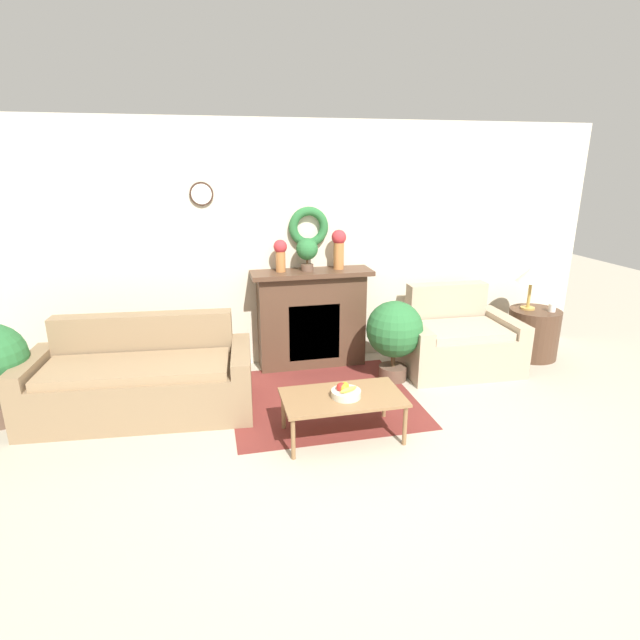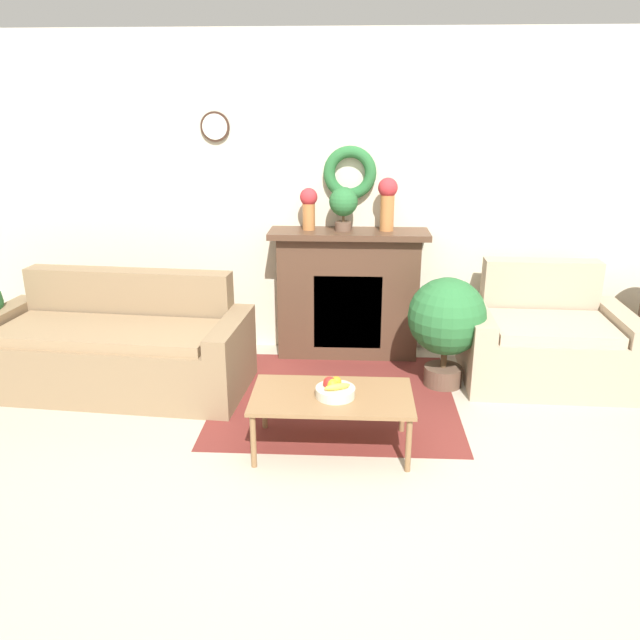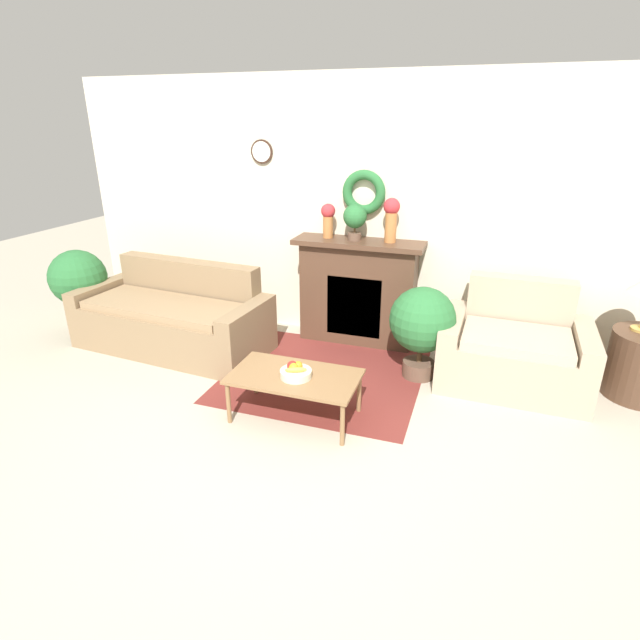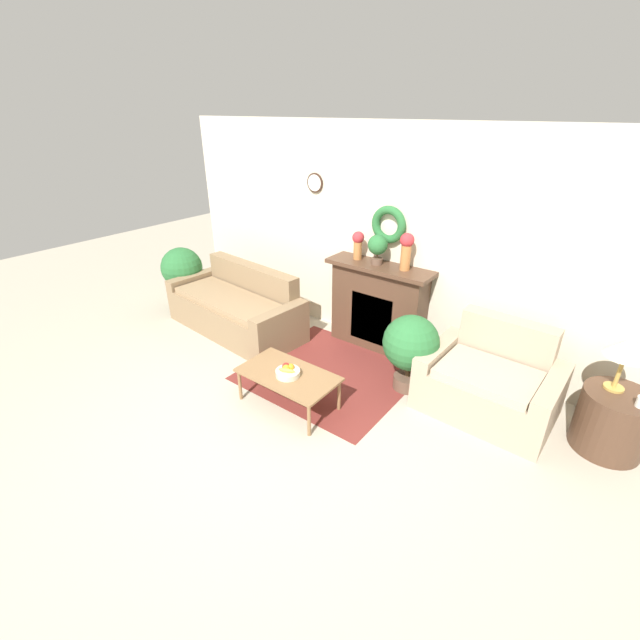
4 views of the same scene
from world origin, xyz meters
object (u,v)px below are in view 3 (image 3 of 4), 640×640
coffee_table (295,379)px  vase_on_mantel_right (391,217)px  fireplace (358,291)px  vase_on_mantel_left (328,218)px  potted_plant_on_mantel (355,218)px  fruit_bowl (295,372)px  couch_left (174,319)px  potted_plant_floor_by_couch (79,281)px  loveseat_right (514,350)px  potted_plant_floor_by_loveseat (422,323)px

coffee_table → vase_on_mantel_right: (0.40, 1.64, 1.02)m
fireplace → vase_on_mantel_right: bearing=1.0°
vase_on_mantel_left → potted_plant_on_mantel: (0.29, -0.02, 0.02)m
fireplace → fruit_bowl: size_ratio=5.37×
fireplace → couch_left: bearing=-156.7°
fireplace → vase_on_mantel_left: 0.83m
potted_plant_on_mantel → vase_on_mantel_right: bearing=3.2°
vase_on_mantel_left → vase_on_mantel_right: 0.65m
fireplace → vase_on_mantel_right: (0.31, 0.01, 0.81)m
fruit_bowl → vase_on_mantel_left: bearing=99.3°
coffee_table → potted_plant_floor_by_couch: size_ratio=1.09×
vase_on_mantel_left → fireplace: bearing=-0.9°
vase_on_mantel_left → coffee_table: bearing=-81.1°
potted_plant_on_mantel → potted_plant_floor_by_couch: potted_plant_on_mantel is taller
loveseat_right → potted_plant_floor_by_loveseat: size_ratio=1.49×
couch_left → vase_on_mantel_left: bearing=32.9°
couch_left → fruit_bowl: bearing=-22.6°
potted_plant_floor_by_loveseat → vase_on_mantel_right: bearing=126.0°
vase_on_mantel_left → potted_plant_floor_by_loveseat: bearing=-29.4°
fireplace → vase_on_mantel_right: vase_on_mantel_right is taller
couch_left → fruit_bowl: (1.72, -0.89, 0.11)m
fruit_bowl → potted_plant_floor_by_couch: (-2.96, 0.94, 0.16)m
loveseat_right → coffee_table: 2.05m
loveseat_right → couch_left: bearing=-172.6°
coffee_table → potted_plant_floor_by_loveseat: (0.85, 1.02, 0.20)m
fruit_bowl → vase_on_mantel_right: bearing=77.2°
couch_left → vase_on_mantel_right: vase_on_mantel_right is taller
fruit_bowl → vase_on_mantel_left: size_ratio=0.72×
fireplace → potted_plant_floor_by_couch: (-3.02, -0.72, 0.02)m
vase_on_mantel_right → potted_plant_floor_by_loveseat: 1.13m
vase_on_mantel_left → potted_plant_floor_by_loveseat: 1.49m
couch_left → coffee_table: couch_left is taller
fireplace → vase_on_mantel_left: (-0.34, 0.01, 0.76)m
loveseat_right → fruit_bowl: loveseat_right is taller
loveseat_right → vase_on_mantel_left: vase_on_mantel_left is taller
potted_plant_floor_by_loveseat → vase_on_mantel_left: bearing=150.6°
potted_plant_on_mantel → potted_plant_floor_by_loveseat: (0.81, -0.60, -0.79)m
loveseat_right → fruit_bowl: 2.05m
vase_on_mantel_left → potted_plant_on_mantel: potted_plant_on_mantel is taller
coffee_table → potted_plant_on_mantel: (0.03, 1.62, 0.99)m
fireplace → couch_left: 1.96m
vase_on_mantel_left → vase_on_mantel_right: vase_on_mantel_right is taller
fireplace → potted_plant_floor_by_couch: bearing=-166.6°
loveseat_right → potted_plant_on_mantel: potted_plant_on_mantel is taller
vase_on_mantel_right → potted_plant_floor_by_couch: size_ratio=0.47×
loveseat_right → coffee_table: loveseat_right is taller
loveseat_right → vase_on_mantel_left: size_ratio=3.75×
couch_left → vase_on_mantel_right: bearing=25.0°
coffee_table → fruit_bowl: size_ratio=4.09×
vase_on_mantel_right → potted_plant_on_mantel: 0.36m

